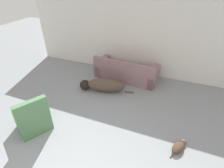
{
  "coord_description": "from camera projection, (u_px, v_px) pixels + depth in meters",
  "views": [
    {
      "loc": [
        1.26,
        -1.04,
        3.02
      ],
      "look_at": [
        -0.05,
        2.32,
        0.69
      ],
      "focal_mm": 28.0,
      "sensor_mm": 36.0,
      "label": 1
    }
  ],
  "objects": [
    {
      "name": "cat",
      "position": [
        179.0,
        147.0,
        3.5
      ],
      "size": [
        0.33,
        0.51,
        0.13
      ],
      "rotation": [
        0.0,
        0.0,
        1.13
      ],
      "color": "#473323",
      "rests_on": "ground_plane"
    },
    {
      "name": "dog",
      "position": [
        103.0,
        85.0,
        5.15
      ],
      "size": [
        1.62,
        0.65,
        0.41
      ],
      "rotation": [
        0.0,
        0.0,
        3.37
      ],
      "color": "#4C3D33",
      "rests_on": "ground_plane"
    },
    {
      "name": "wall_back",
      "position": [
        137.0,
        37.0,
        5.58
      ],
      "size": [
        7.55,
        0.06,
        2.5
      ],
      "color": "silver",
      "rests_on": "ground_plane"
    },
    {
      "name": "side_chair",
      "position": [
        33.0,
        119.0,
        3.83
      ],
      "size": [
        0.85,
        0.87,
        0.91
      ],
      "rotation": [
        0.0,
        0.0,
        4.2
      ],
      "color": "#4C754C",
      "rests_on": "ground_plane"
    },
    {
      "name": "couch",
      "position": [
        126.0,
        72.0,
        5.72
      ],
      "size": [
        2.06,
        0.94,
        0.74
      ],
      "rotation": [
        0.0,
        0.0,
        3.08
      ],
      "color": "gray",
      "rests_on": "ground_plane"
    }
  ]
}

